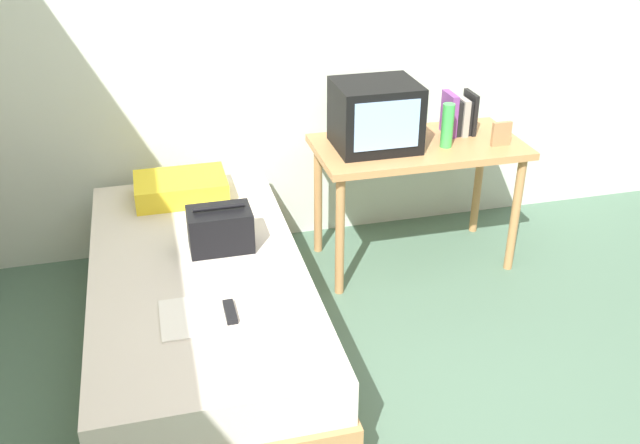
{
  "coord_description": "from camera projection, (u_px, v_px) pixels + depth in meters",
  "views": [
    {
      "loc": [
        -0.96,
        -1.96,
        2.21
      ],
      "look_at": [
        -0.18,
        1.07,
        0.54
      ],
      "focal_mm": 39.6,
      "sensor_mm": 36.0,
      "label": 1
    }
  ],
  "objects": [
    {
      "name": "wall_back",
      "position": [
        311.0,
        27.0,
        4.03
      ],
      "size": [
        5.2,
        0.1,
        2.6
      ],
      "primitive_type": "cube",
      "color": "silver",
      "rests_on": "ground"
    },
    {
      "name": "tv",
      "position": [
        375.0,
        115.0,
        3.8
      ],
      "size": [
        0.44,
        0.39,
        0.36
      ],
      "color": "black",
      "rests_on": "desk"
    },
    {
      "name": "pillow",
      "position": [
        181.0,
        188.0,
        3.85
      ],
      "size": [
        0.49,
        0.34,
        0.12
      ],
      "primitive_type": "cube",
      "color": "yellow",
      "rests_on": "bed"
    },
    {
      "name": "remote_dark",
      "position": [
        230.0,
        312.0,
        2.9
      ],
      "size": [
        0.04,
        0.16,
        0.02
      ],
      "primitive_type": "cube",
      "color": "black",
      "rests_on": "bed"
    },
    {
      "name": "picture_frame",
      "position": [
        501.0,
        134.0,
        3.87
      ],
      "size": [
        0.11,
        0.02,
        0.14
      ],
      "primitive_type": "cube",
      "color": "#9E754C",
      "rests_on": "desk"
    },
    {
      "name": "handbag",
      "position": [
        220.0,
        229.0,
        3.34
      ],
      "size": [
        0.3,
        0.2,
        0.23
      ],
      "color": "black",
      "rests_on": "bed"
    },
    {
      "name": "desk",
      "position": [
        418.0,
        159.0,
        3.97
      ],
      "size": [
        1.16,
        0.6,
        0.75
      ],
      "color": "#B27F4C",
      "rests_on": "ground"
    },
    {
      "name": "magazine",
      "position": [
        186.0,
        317.0,
        2.88
      ],
      "size": [
        0.21,
        0.29,
        0.01
      ],
      "primitive_type": "cube",
      "color": "white",
      "rests_on": "bed"
    },
    {
      "name": "book_row",
      "position": [
        459.0,
        115.0,
        4.02
      ],
      "size": [
        0.16,
        0.16,
        0.24
      ],
      "color": "#7A3D89",
      "rests_on": "desk"
    },
    {
      "name": "bed",
      "position": [
        201.0,
        310.0,
        3.38
      ],
      "size": [
        1.0,
        2.0,
        0.51
      ],
      "color": "#B27F4C",
      "rests_on": "ground"
    },
    {
      "name": "water_bottle",
      "position": [
        447.0,
        126.0,
        3.83
      ],
      "size": [
        0.07,
        0.07,
        0.24
      ],
      "primitive_type": "cylinder",
      "color": "green",
      "rests_on": "desk"
    }
  ]
}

